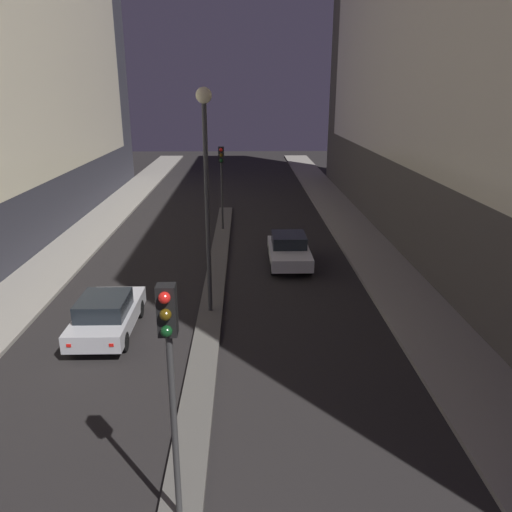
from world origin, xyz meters
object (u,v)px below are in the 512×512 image
at_px(traffic_light_mid, 221,170).
at_px(car_right_lane, 289,250).
at_px(street_lamp, 206,163).
at_px(traffic_light_near, 170,355).
at_px(car_left_lane, 107,314).

height_order(traffic_light_mid, car_right_lane, traffic_light_mid).
distance_m(traffic_light_mid, street_lamp, 11.74).
xyz_separation_m(traffic_light_mid, car_right_lane, (3.41, -6.09, -2.92)).
distance_m(traffic_light_near, car_left_lane, 9.14).
bearing_deg(car_left_lane, traffic_light_near, -66.82).
relative_size(street_lamp, car_right_lane, 1.95).
relative_size(traffic_light_near, car_left_lane, 1.16).
xyz_separation_m(traffic_light_near, car_left_lane, (-3.41, 7.97, -2.92)).
height_order(street_lamp, car_right_lane, street_lamp).
distance_m(street_lamp, car_left_lane, 6.16).
height_order(street_lamp, car_left_lane, street_lamp).
bearing_deg(traffic_light_near, car_left_lane, 113.18).
bearing_deg(traffic_light_near, car_right_lane, 77.19).
bearing_deg(car_right_lane, car_left_lane, -134.11).
xyz_separation_m(street_lamp, car_right_lane, (3.41, 5.48, -4.89)).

